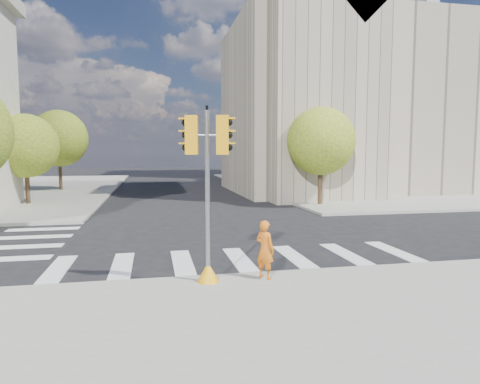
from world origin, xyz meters
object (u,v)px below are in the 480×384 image
at_px(lamp_far, 258,140).
at_px(traffic_signal, 208,209).
at_px(lamp_near, 306,135).
at_px(photographer, 265,249).

distance_m(lamp_far, traffic_signal, 34.04).
distance_m(lamp_near, photographer, 20.56).
xyz_separation_m(traffic_signal, photographer, (1.47, 0.00, -1.09)).
bearing_deg(photographer, lamp_near, -59.18).
xyz_separation_m(lamp_far, traffic_signal, (-9.44, -32.60, -2.59)).
bearing_deg(lamp_far, traffic_signal, -106.14).
relative_size(lamp_near, traffic_signal, 1.86).
bearing_deg(photographer, lamp_far, -49.72).
bearing_deg(lamp_near, lamp_far, 90.00).
bearing_deg(lamp_near, traffic_signal, -116.90).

